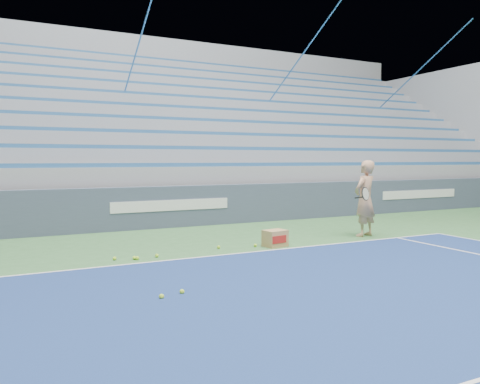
% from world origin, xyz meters
% --- Properties ---
extents(sponsor_barrier, '(30.00, 0.32, 1.10)m').
position_xyz_m(sponsor_barrier, '(0.00, 15.88, 0.55)').
color(sponsor_barrier, '#3E495F').
rests_on(sponsor_barrier, ground).
extents(bleachers, '(31.00, 9.15, 7.30)m').
position_xyz_m(bleachers, '(0.00, 21.60, 2.36)').
color(bleachers, '#93949B').
rests_on(bleachers, ground).
extents(tennis_player, '(0.98, 0.92, 1.78)m').
position_xyz_m(tennis_player, '(3.65, 12.44, 0.89)').
color(tennis_player, tan).
rests_on(tennis_player, ground).
extents(ball_box, '(0.51, 0.42, 0.34)m').
position_xyz_m(ball_box, '(1.10, 12.25, 0.17)').
color(ball_box, '#AB8652').
rests_on(ball_box, ground).
extents(tennis_ball_0, '(0.07, 0.07, 0.07)m').
position_xyz_m(tennis_ball_0, '(-1.41, 12.28, 0.03)').
color(tennis_ball_0, '#C0F131').
rests_on(tennis_ball_0, ground).
extents(tennis_ball_1, '(0.07, 0.07, 0.07)m').
position_xyz_m(tennis_ball_1, '(-0.06, 12.53, 0.03)').
color(tennis_ball_1, '#C0F131').
rests_on(tennis_ball_1, ground).
extents(tennis_ball_2, '(0.07, 0.07, 0.07)m').
position_xyz_m(tennis_ball_2, '(-1.79, 12.22, 0.03)').
color(tennis_ball_2, '#C0F131').
rests_on(tennis_ball_2, ground).
extents(tennis_ball_3, '(0.07, 0.07, 0.07)m').
position_xyz_m(tennis_ball_3, '(-1.83, 12.26, 0.03)').
color(tennis_ball_3, '#C0F131').
rests_on(tennis_ball_3, ground).
extents(tennis_ball_4, '(0.07, 0.07, 0.07)m').
position_xyz_m(tennis_ball_4, '(-2.16, 12.37, 0.03)').
color(tennis_ball_4, '#C0F131').
rests_on(tennis_ball_4, ground).
extents(tennis_ball_5, '(0.07, 0.07, 0.07)m').
position_xyz_m(tennis_ball_5, '(-1.78, 9.82, 0.03)').
color(tennis_ball_5, '#C0F131').
rests_on(tennis_ball_5, ground).
extents(tennis_ball_6, '(0.07, 0.07, 0.07)m').
position_xyz_m(tennis_ball_6, '(0.70, 12.38, 0.03)').
color(tennis_ball_6, '#C0F131').
rests_on(tennis_ball_6, ground).
extents(tennis_ball_7, '(0.07, 0.07, 0.07)m').
position_xyz_m(tennis_ball_7, '(-2.09, 9.73, 0.03)').
color(tennis_ball_7, '#C0F131').
rests_on(tennis_ball_7, ground).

